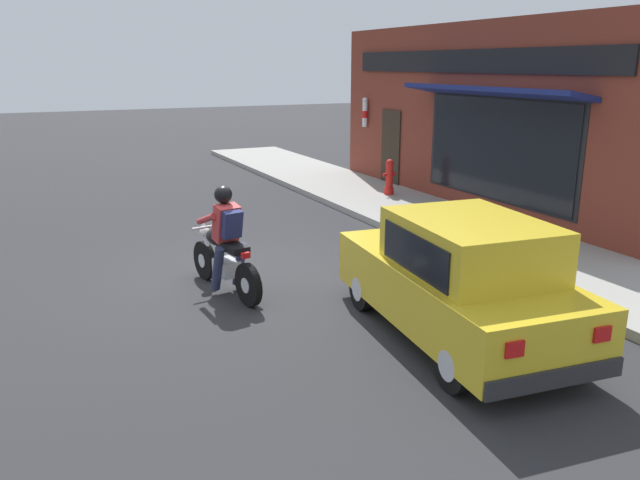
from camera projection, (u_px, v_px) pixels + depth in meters
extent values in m
plane|color=#2B2B2D|center=(237.00, 277.00, 9.98)|extent=(80.00, 80.00, 0.00)
cube|color=#9E9B93|center=(397.00, 206.00, 14.62)|extent=(2.60, 22.00, 0.14)
cube|color=maroon|center=(469.00, 118.00, 14.29)|extent=(0.50, 10.46, 4.20)
cube|color=black|center=(496.00, 149.00, 13.19)|extent=(0.04, 4.39, 2.10)
cube|color=black|center=(497.00, 149.00, 13.20)|extent=(0.02, 4.60, 2.20)
cube|color=#2D2319|center=(391.00, 149.00, 16.96)|extent=(0.04, 0.90, 2.10)
cube|color=navy|center=(488.00, 91.00, 12.73)|extent=(0.81, 5.02, 0.24)
cube|color=black|center=(462.00, 61.00, 13.83)|extent=(0.06, 8.89, 0.50)
cylinder|color=white|center=(365.00, 114.00, 17.82)|extent=(0.14, 0.14, 0.70)
cylinder|color=red|center=(365.00, 114.00, 17.82)|extent=(0.15, 0.15, 0.20)
sphere|color=silver|center=(365.00, 100.00, 17.71)|extent=(0.16, 0.16, 0.16)
cylinder|color=black|center=(205.00, 260.00, 9.82)|extent=(0.20, 0.63, 0.62)
cylinder|color=silver|center=(205.00, 260.00, 9.82)|extent=(0.16, 0.23, 0.22)
cylinder|color=black|center=(248.00, 285.00, 8.72)|extent=(0.20, 0.63, 0.62)
cylinder|color=silver|center=(248.00, 285.00, 8.72)|extent=(0.16, 0.23, 0.22)
cube|color=silver|center=(227.00, 268.00, 9.21)|extent=(0.34, 0.44, 0.24)
ellipsoid|color=black|center=(218.00, 237.00, 9.30)|extent=(0.38, 0.56, 0.24)
cube|color=black|center=(233.00, 247.00, 8.93)|extent=(0.35, 0.60, 0.10)
cylinder|color=silver|center=(207.00, 242.00, 9.66)|extent=(0.12, 0.33, 0.68)
cylinder|color=silver|center=(209.00, 227.00, 9.49)|extent=(0.56, 0.14, 0.04)
sphere|color=silver|center=(205.00, 232.00, 9.65)|extent=(0.16, 0.16, 0.16)
cylinder|color=silver|center=(250.00, 279.00, 9.01)|extent=(0.17, 0.56, 0.08)
cube|color=red|center=(246.00, 255.00, 8.65)|extent=(0.13, 0.08, 0.08)
cylinder|color=#282D4C|center=(218.00, 269.00, 9.05)|extent=(0.20, 0.37, 0.71)
cylinder|color=#282D4C|center=(240.00, 264.00, 9.25)|extent=(0.20, 0.37, 0.71)
cube|color=#B23333|center=(226.00, 223.00, 8.98)|extent=(0.39, 0.38, 0.57)
cylinder|color=#B23333|center=(206.00, 219.00, 9.05)|extent=(0.18, 0.53, 0.26)
cylinder|color=#B23333|center=(231.00, 215.00, 9.27)|extent=(0.18, 0.53, 0.26)
sphere|color=black|center=(223.00, 194.00, 8.92)|extent=(0.26, 0.26, 0.26)
cube|color=navy|center=(231.00, 224.00, 8.85)|extent=(0.32, 0.28, 0.42)
cylinder|color=black|center=(363.00, 288.00, 8.61)|extent=(0.25, 0.62, 0.60)
cylinder|color=silver|center=(363.00, 288.00, 8.61)|extent=(0.24, 0.35, 0.33)
cylinder|color=black|center=(454.00, 277.00, 9.07)|extent=(0.25, 0.62, 0.60)
cylinder|color=silver|center=(454.00, 277.00, 9.07)|extent=(0.24, 0.35, 0.33)
cylinder|color=black|center=(454.00, 365.00, 6.43)|extent=(0.25, 0.62, 0.60)
cylinder|color=silver|center=(454.00, 365.00, 6.43)|extent=(0.24, 0.35, 0.33)
cylinder|color=black|center=(568.00, 345.00, 6.89)|extent=(0.25, 0.62, 0.60)
cylinder|color=silver|center=(568.00, 345.00, 6.89)|extent=(0.24, 0.35, 0.33)
cube|color=gold|center=(456.00, 291.00, 7.67)|extent=(2.04, 3.86, 0.70)
cube|color=gold|center=(470.00, 246.00, 7.27)|extent=(1.64, 2.05, 0.66)
cube|color=black|center=(433.00, 232.00, 8.07)|extent=(1.36, 0.49, 0.51)
cube|color=black|center=(415.00, 254.00, 7.04)|extent=(0.20, 1.51, 0.46)
cube|color=black|center=(522.00, 242.00, 7.50)|extent=(0.20, 1.51, 0.46)
cube|color=silver|center=(359.00, 245.00, 9.16)|extent=(0.24, 0.07, 0.14)
cube|color=red|center=(514.00, 349.00, 5.78)|extent=(0.20, 0.06, 0.16)
cube|color=silver|center=(421.00, 239.00, 9.49)|extent=(0.24, 0.07, 0.14)
cube|color=red|center=(602.00, 334.00, 6.10)|extent=(0.20, 0.06, 0.16)
cube|color=#28282B|center=(391.00, 266.00, 9.40)|extent=(1.61, 0.30, 0.20)
cube|color=#28282B|center=(553.00, 377.00, 6.08)|extent=(1.61, 0.30, 0.20)
cylinder|color=red|center=(389.00, 191.00, 15.62)|extent=(0.24, 0.24, 0.16)
cylinder|color=red|center=(389.00, 176.00, 15.52)|extent=(0.18, 0.18, 0.58)
sphere|color=red|center=(390.00, 163.00, 15.43)|extent=(0.20, 0.20, 0.20)
cylinder|color=red|center=(385.00, 175.00, 15.45)|extent=(0.10, 0.08, 0.08)
cylinder|color=red|center=(394.00, 174.00, 15.56)|extent=(0.10, 0.08, 0.08)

